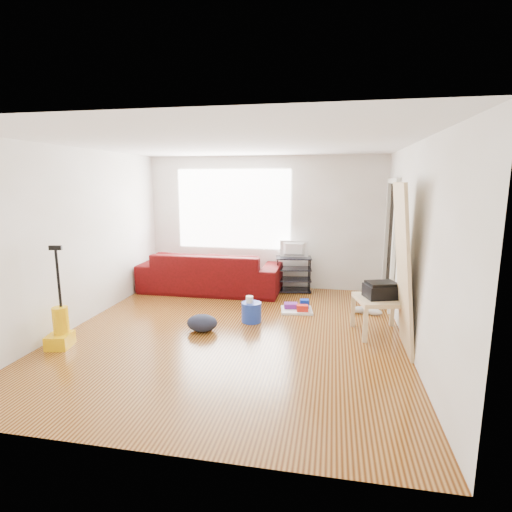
% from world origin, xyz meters
% --- Properties ---
extents(room, '(4.51, 5.01, 2.51)m').
position_xyz_m(room, '(0.07, 0.15, 1.25)').
color(room, '#481E06').
rests_on(room, ground).
extents(sofa, '(2.58, 1.01, 0.75)m').
position_xyz_m(sofa, '(-0.91, 1.95, 0.00)').
color(sofa, '#310504').
rests_on(sofa, ground).
extents(tv_stand, '(0.69, 0.46, 0.65)m').
position_xyz_m(tv_stand, '(0.60, 2.22, 0.33)').
color(tv_stand, black).
rests_on(tv_stand, ground).
extents(tv, '(0.52, 0.07, 0.30)m').
position_xyz_m(tv, '(0.60, 2.22, 0.80)').
color(tv, black).
rests_on(tv, tv_stand).
extents(side_table, '(0.74, 0.74, 0.50)m').
position_xyz_m(side_table, '(1.95, 0.34, 0.42)').
color(side_table, tan).
rests_on(side_table, ground).
extents(printer, '(0.49, 0.43, 0.22)m').
position_xyz_m(printer, '(1.95, 0.34, 0.61)').
color(printer, black).
rests_on(printer, side_table).
extents(bucket, '(0.36, 0.36, 0.29)m').
position_xyz_m(bucket, '(0.16, 0.47, 0.00)').
color(bucket, '#1C39B0').
rests_on(bucket, ground).
extents(toilet_paper, '(0.11, 0.11, 0.10)m').
position_xyz_m(toilet_paper, '(0.13, 0.46, 0.19)').
color(toilet_paper, white).
rests_on(toilet_paper, bucket).
extents(cleaning_tray, '(0.54, 0.46, 0.17)m').
position_xyz_m(cleaning_tray, '(0.78, 1.07, 0.05)').
color(cleaning_tray, white).
rests_on(cleaning_tray, ground).
extents(backpack, '(0.43, 0.35, 0.23)m').
position_xyz_m(backpack, '(-0.43, -0.02, 0.00)').
color(backpack, black).
rests_on(backpack, ground).
extents(sneakers, '(0.49, 0.25, 0.11)m').
position_xyz_m(sneakers, '(1.85, 1.13, 0.05)').
color(sneakers, silver).
rests_on(sneakers, ground).
extents(vacuum, '(0.32, 0.35, 1.27)m').
position_xyz_m(vacuum, '(-2.00, -0.85, 0.24)').
color(vacuum, '#EEB207').
rests_on(vacuum, ground).
extents(door_panel, '(0.25, 0.81, 2.03)m').
position_xyz_m(door_panel, '(2.13, -0.12, 0.00)').
color(door_panel, tan).
rests_on(door_panel, ground).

